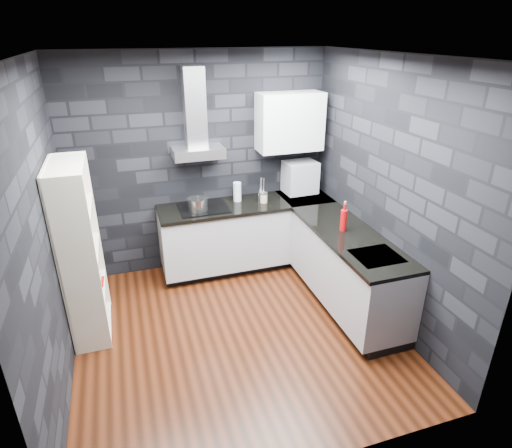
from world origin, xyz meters
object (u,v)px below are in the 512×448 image
glass_vase (237,192)px  bookshelf (81,252)px  appliance_garage (300,177)px  red_bottle (344,220)px  pot (198,205)px  utensil_crock (262,197)px  storage_jar (264,198)px  fruit_bowl (79,255)px

glass_vase → bookshelf: (-1.83, -0.86, -0.12)m
appliance_garage → red_bottle: appliance_garage is taller
pot → red_bottle: (1.39, -1.02, 0.04)m
glass_vase → bookshelf: 2.03m
pot → utensil_crock: 0.82m
red_bottle → utensil_crock: bearing=118.0°
utensil_crock → bookshelf: bearing=-160.8°
storage_jar → appliance_garage: appliance_garage is taller
bookshelf → utensil_crock: bearing=12.1°
pot → glass_vase: glass_vase is taller
utensil_crock → bookshelf: 2.24m
glass_vase → storage_jar: 0.34m
red_bottle → fruit_bowl: red_bottle is taller
glass_vase → appliance_garage: size_ratio=0.59×
pot → bookshelf: 1.47m
glass_vase → utensil_crock: size_ratio=1.92×
storage_jar → fruit_bowl: (-2.13, -0.84, -0.02)m
utensil_crock → bookshelf: (-2.11, -0.73, -0.06)m
utensil_crock → fruit_bowl: bearing=-157.7°
glass_vase → storage_jar: glass_vase is taller
appliance_garage → red_bottle: 1.21m
storage_jar → utensil_crock: utensil_crock is taller
glass_vase → bookshelf: size_ratio=0.14×
glass_vase → pot: bearing=-162.5°
utensil_crock → red_bottle: bearing=-62.0°
pot → utensil_crock: bearing=3.1°
bookshelf → fruit_bowl: bookshelf is taller
storage_jar → red_bottle: 1.18m
pot → appliance_garage: bearing=7.5°
appliance_garage → pot: bearing=-175.2°
appliance_garage → bookshelf: 2.84m
pot → bookshelf: size_ratio=0.13×
glass_vase → utensil_crock: (0.28, -0.13, -0.06)m
appliance_garage → glass_vase: bearing=178.3°
glass_vase → appliance_garage: (0.86, 0.01, 0.10)m
appliance_garage → fruit_bowl: (-2.69, -1.01, -0.19)m
storage_jar → bookshelf: bearing=-161.6°
appliance_garage → fruit_bowl: 2.88m
storage_jar → bookshelf: size_ratio=0.06×
glass_vase → red_bottle: glass_vase is taller
utensil_crock → fruit_bowl: utensil_crock is taller
appliance_garage → storage_jar: bearing=-166.4°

